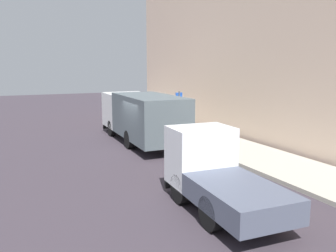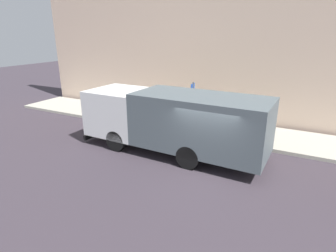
# 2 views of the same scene
# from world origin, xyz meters

# --- Properties ---
(ground) EXTENTS (80.00, 80.00, 0.00)m
(ground) POSITION_xyz_m (0.00, 0.00, 0.00)
(ground) COLOR #393139
(sidewalk) EXTENTS (3.30, 30.00, 0.16)m
(sidewalk) POSITION_xyz_m (4.65, 0.00, 0.08)
(sidewalk) COLOR #AEAB9B
(sidewalk) RESTS_ON ground
(building_facade) EXTENTS (0.50, 30.00, 11.76)m
(building_facade) POSITION_xyz_m (6.80, 0.00, 5.88)
(building_facade) COLOR beige
(building_facade) RESTS_ON ground
(large_utility_truck) EXTENTS (2.78, 8.51, 2.76)m
(large_utility_truck) POSITION_xyz_m (0.97, 1.98, 1.57)
(large_utility_truck) COLOR white
(large_utility_truck) RESTS_ON ground
(pedestrian_walking) EXTENTS (0.40, 0.40, 1.77)m
(pedestrian_walking) POSITION_xyz_m (4.76, 3.73, 1.11)
(pedestrian_walking) COLOR #5A544A
(pedestrian_walking) RESTS_ON sidewalk
(pedestrian_standing) EXTENTS (0.34, 0.34, 1.70)m
(pedestrian_standing) POSITION_xyz_m (3.56, 6.49, 1.06)
(pedestrian_standing) COLOR black
(pedestrian_standing) RESTS_ON sidewalk
(traffic_cone_orange) EXTENTS (0.44, 0.44, 0.64)m
(traffic_cone_orange) POSITION_xyz_m (3.97, 5.46, 0.48)
(traffic_cone_orange) COLOR orange
(traffic_cone_orange) RESTS_ON sidewalk
(street_sign_post) EXTENTS (0.44, 0.08, 2.65)m
(street_sign_post) POSITION_xyz_m (3.43, 2.06, 1.72)
(street_sign_post) COLOR #4C5156
(street_sign_post) RESTS_ON sidewalk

